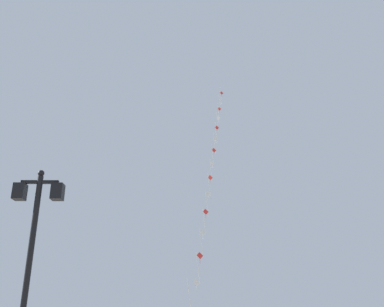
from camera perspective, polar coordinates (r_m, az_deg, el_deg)
name	(u,v)px	position (r m, az deg, el deg)	size (l,w,h in m)	color
twin_lantern_lamp_post	(33,233)	(10.94, -20.48, -9.89)	(1.21, 0.28, 5.03)	black
kite_train	(212,167)	(29.39, 2.65, -1.77)	(3.40, 16.84, 21.70)	brown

